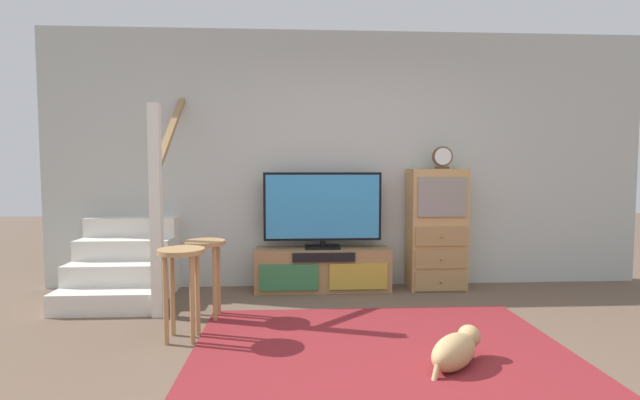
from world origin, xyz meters
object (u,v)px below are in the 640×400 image
at_px(side_cabinet, 436,229).
at_px(desk_clock, 442,158).
at_px(television, 323,208).
at_px(bar_stool_far, 205,260).
at_px(bar_stool_near, 182,272).
at_px(media_console, 323,269).
at_px(dog, 456,350).

distance_m(side_cabinet, desk_clock, 0.75).
bearing_deg(television, bar_stool_far, -139.94).
bearing_deg(bar_stool_near, television, 50.84).
relative_size(bar_stool_near, bar_stool_far, 1.03).
distance_m(media_console, bar_stool_far, 1.37).
bearing_deg(side_cabinet, television, 179.34).
relative_size(television, side_cabinet, 0.97).
bearing_deg(desk_clock, bar_stool_near, -150.28).
xyz_separation_m(television, desk_clock, (1.24, -0.03, 0.52)).
bearing_deg(dog, side_cabinet, 76.58).
bearing_deg(bar_stool_far, television, 40.06).
xyz_separation_m(television, side_cabinet, (1.19, -0.01, -0.23)).
height_order(side_cabinet, bar_stool_far, side_cabinet).
height_order(side_cabinet, dog, side_cabinet).
bearing_deg(television, bar_stool_near, -129.16).
bearing_deg(television, desk_clock, -1.32).
distance_m(desk_clock, bar_stool_near, 2.85).
xyz_separation_m(bar_stool_near, dog, (1.84, -0.59, -0.39)).
bearing_deg(desk_clock, television, 178.68).
height_order(media_console, television, television).
height_order(bar_stool_near, bar_stool_far, bar_stool_near).
relative_size(media_console, television, 1.14).
xyz_separation_m(desk_clock, dog, (-0.51, -1.94, -1.25)).
distance_m(television, bar_stool_near, 1.80).
height_order(television, dog, television).
relative_size(desk_clock, dog, 0.50).
height_order(bar_stool_far, dog, bar_stool_far).
xyz_separation_m(television, bar_stool_far, (-1.04, -0.87, -0.36)).
relative_size(media_console, dog, 3.04).
xyz_separation_m(television, dog, (0.73, -1.97, -0.73)).
xyz_separation_m(side_cabinet, bar_stool_near, (-2.31, -1.36, -0.12)).
bearing_deg(television, side_cabinet, -0.66).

